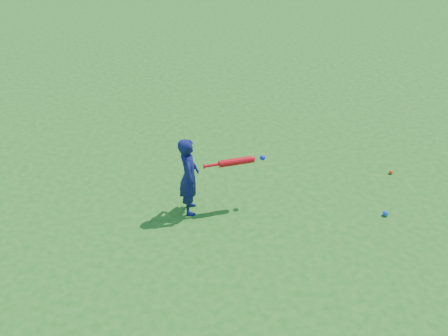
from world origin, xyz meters
name	(u,v)px	position (x,y,z in m)	size (l,w,h in m)	color
ground	(174,189)	(0.00, 0.00, 0.00)	(80.00, 80.00, 0.00)	#1C6016
child	(189,176)	(0.29, -0.52, 0.58)	(0.42, 0.28, 1.16)	#10154C
ground_ball_red	(391,172)	(3.41, 0.50, 0.03)	(0.06, 0.06, 0.06)	red
ground_ball_blue	(385,213)	(3.05, -0.58, 0.04)	(0.08, 0.08, 0.08)	blue
bat_swing	(238,161)	(0.97, -0.37, 0.74)	(0.86, 0.32, 0.10)	red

